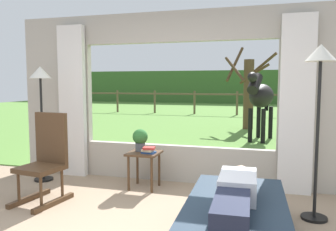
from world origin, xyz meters
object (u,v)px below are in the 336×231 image
object	(u,v)px
floor_lamp_left	(41,89)
side_table	(144,159)
book_stack	(149,150)
reclining_person	(236,193)
potted_plant	(140,138)
floor_lamp_right	(320,79)
rocking_chair	(46,158)
pasture_tree	(248,90)
recliner_sofa	(236,223)
horse	(261,97)

from	to	relation	value
floor_lamp_left	side_table	bearing A→B (deg)	2.16
side_table	book_stack	distance (m)	0.18
reclining_person	potted_plant	distance (m)	2.14
potted_plant	floor_lamp_right	size ratio (longest dim) A/B	0.17
rocking_chair	floor_lamp_right	bearing A→B (deg)	13.27
rocking_chair	floor_lamp_right	size ratio (longest dim) A/B	0.59
reclining_person	book_stack	world-z (taller)	reclining_person
pasture_tree	floor_lamp_left	bearing A→B (deg)	-111.54
rocking_chair	reclining_person	bearing A→B (deg)	-6.72
rocking_chair	side_table	bearing A→B (deg)	47.35
recliner_sofa	pasture_tree	bearing A→B (deg)	90.26
reclining_person	rocking_chair	xyz separation A→B (m)	(-2.43, 0.63, 0.02)
potted_plant	horse	size ratio (longest dim) A/B	0.18
floor_lamp_left	horse	world-z (taller)	horse
floor_lamp_right	horse	world-z (taller)	floor_lamp_right
reclining_person	potted_plant	xyz separation A→B (m)	(-1.49, 1.53, 0.18)
rocking_chair	book_stack	distance (m)	1.35
side_table	potted_plant	distance (m)	0.29
book_stack	reclining_person	bearing A→B (deg)	-46.74
book_stack	floor_lamp_left	size ratio (longest dim) A/B	0.11
reclining_person	floor_lamp_right	world-z (taller)	floor_lamp_right
side_table	floor_lamp_left	bearing A→B (deg)	-177.84
floor_lamp_left	reclining_person	bearing A→B (deg)	-24.83
floor_lamp_left	horse	xyz separation A→B (m)	(3.13, 4.55, -0.26)
reclining_person	floor_lamp_right	xyz separation A→B (m)	(0.78, 0.93, 1.02)
recliner_sofa	reclining_person	world-z (taller)	reclining_person
book_stack	horse	distance (m)	4.81
rocking_chair	potted_plant	bearing A→B (deg)	51.65
recliner_sofa	potted_plant	world-z (taller)	potted_plant
reclining_person	pasture_tree	world-z (taller)	pasture_tree
rocking_chair	pasture_tree	size ratio (longest dim) A/B	0.42
rocking_chair	floor_lamp_right	distance (m)	3.37
recliner_sofa	potted_plant	xyz separation A→B (m)	(-1.49, 1.48, 0.48)
side_table	floor_lamp_left	world-z (taller)	floor_lamp_left
rocking_chair	potted_plant	xyz separation A→B (m)	(0.94, 0.90, 0.16)
recliner_sofa	potted_plant	bearing A→B (deg)	133.11
book_stack	floor_lamp_right	world-z (taller)	floor_lamp_right
reclining_person	potted_plant	bearing A→B (deg)	132.15
rocking_chair	floor_lamp_right	world-z (taller)	floor_lamp_right
reclining_person	pasture_tree	xyz separation A→B (m)	(-0.34, 8.24, 0.75)
recliner_sofa	potted_plant	size ratio (longest dim) A/B	5.41
recliner_sofa	reclining_person	size ratio (longest dim) A/B	1.21
rocking_chair	side_table	distance (m)	1.32
reclining_person	floor_lamp_right	distance (m)	1.59
side_table	floor_lamp_left	size ratio (longest dim) A/B	0.30
floor_lamp_right	floor_lamp_left	bearing A→B (deg)	172.94
horse	pasture_tree	distance (m)	2.33
pasture_tree	horse	bearing A→B (deg)	-79.19
reclining_person	side_table	xyz separation A→B (m)	(-1.41, 1.47, -0.10)
reclining_person	recliner_sofa	bearing A→B (deg)	87.87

